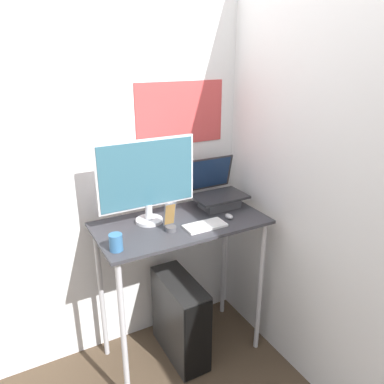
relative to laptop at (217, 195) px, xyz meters
name	(u,v)px	position (x,y,z in m)	size (l,w,h in m)	color
ground_plane	(201,376)	(-0.33, -0.37, -1.08)	(12.00, 12.00, 0.00)	#473828
wall_back	(156,160)	(-0.33, 0.25, 0.22)	(6.00, 0.06, 2.60)	silver
wall_side_right	(291,172)	(0.28, -0.37, 0.22)	(0.05, 6.00, 2.60)	silver
desk	(181,243)	(-0.33, -0.11, -0.23)	(1.05, 0.54, 1.00)	#333338
laptop	(217,195)	(0.00, 0.00, 0.00)	(0.35, 0.29, 0.31)	#4C4C51
monitor	(147,180)	(-0.50, -0.02, 0.19)	(0.61, 0.17, 0.51)	silver
keyboard	(205,226)	(-0.24, -0.24, -0.07)	(0.25, 0.12, 0.02)	white
mouse	(229,216)	(-0.04, -0.21, -0.06)	(0.04, 0.07, 0.03)	#99999E
cell_phone	(170,222)	(-0.44, -0.19, -0.03)	(0.07, 0.07, 0.17)	#4C4C51
computer_tower	(180,318)	(-0.35, -0.12, -0.79)	(0.20, 0.51, 0.58)	black
mug	(116,242)	(-0.79, -0.26, -0.03)	(0.07, 0.07, 0.09)	#336699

